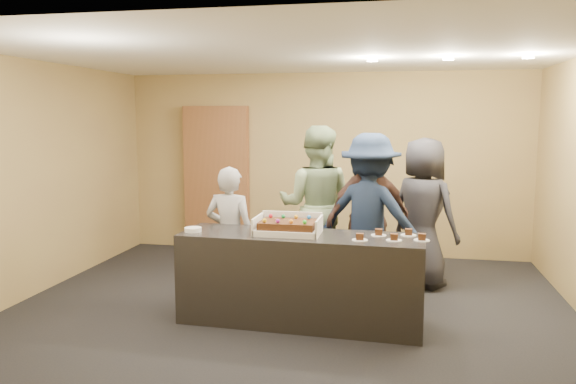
% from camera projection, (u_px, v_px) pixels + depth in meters
% --- Properties ---
extents(room, '(6.04, 6.00, 2.70)m').
position_uv_depth(room, '(292.00, 183.00, 5.97)').
color(room, black).
rests_on(room, ground).
extents(serving_counter, '(2.43, 0.80, 0.90)m').
position_uv_depth(serving_counter, '(301.00, 279.00, 5.60)').
color(serving_counter, black).
rests_on(serving_counter, floor).
extents(storage_cabinet, '(1.01, 0.15, 2.22)m').
position_uv_depth(storage_cabinet, '(217.00, 179.00, 8.66)').
color(storage_cabinet, brown).
rests_on(storage_cabinet, floor).
extents(cake_box, '(0.64, 0.44, 0.19)m').
position_uv_depth(cake_box, '(289.00, 229.00, 5.58)').
color(cake_box, white).
rests_on(cake_box, serving_counter).
extents(sheet_cake, '(0.55, 0.38, 0.11)m').
position_uv_depth(sheet_cake, '(288.00, 224.00, 5.55)').
color(sheet_cake, '#38180C').
rests_on(sheet_cake, cake_box).
extents(plate_stack, '(0.17, 0.17, 0.04)m').
position_uv_depth(plate_stack, '(193.00, 230.00, 5.67)').
color(plate_stack, white).
rests_on(plate_stack, serving_counter).
extents(slice_a, '(0.15, 0.15, 0.07)m').
position_uv_depth(slice_a, '(360.00, 238.00, 5.26)').
color(slice_a, white).
rests_on(slice_a, serving_counter).
extents(slice_b, '(0.15, 0.15, 0.07)m').
position_uv_depth(slice_b, '(379.00, 233.00, 5.47)').
color(slice_b, white).
rests_on(slice_b, serving_counter).
extents(slice_c, '(0.15, 0.15, 0.07)m').
position_uv_depth(slice_c, '(394.00, 238.00, 5.25)').
color(slice_c, white).
rests_on(slice_c, serving_counter).
extents(slice_d, '(0.15, 0.15, 0.07)m').
position_uv_depth(slice_d, '(409.00, 233.00, 5.48)').
color(slice_d, white).
rests_on(slice_d, serving_counter).
extents(slice_e, '(0.15, 0.15, 0.07)m').
position_uv_depth(slice_e, '(422.00, 238.00, 5.25)').
color(slice_e, white).
rests_on(slice_e, serving_counter).
extents(person_server_grey, '(0.58, 0.40, 1.52)m').
position_uv_depth(person_server_grey, '(230.00, 235.00, 6.16)').
color(person_server_grey, '#9A9B9F').
rests_on(person_server_grey, floor).
extents(person_sage_man, '(0.97, 0.77, 1.95)m').
position_uv_depth(person_sage_man, '(316.00, 206.00, 6.87)').
color(person_sage_man, gray).
rests_on(person_sage_man, floor).
extents(person_navy_man, '(1.35, 1.00, 1.88)m').
position_uv_depth(person_navy_man, '(370.00, 217.00, 6.31)').
color(person_navy_man, '#17243D').
rests_on(person_navy_man, floor).
extents(person_brown_extra, '(1.11, 0.90, 1.77)m').
position_uv_depth(person_brown_extra, '(368.00, 218.00, 6.49)').
color(person_brown_extra, brown).
rests_on(person_brown_extra, floor).
extents(person_dark_suit, '(1.06, 0.98, 1.81)m').
position_uv_depth(person_dark_suit, '(423.00, 213.00, 6.77)').
color(person_dark_suit, '#26262B').
rests_on(person_dark_suit, floor).
extents(ceiling_spotlights, '(1.72, 0.12, 0.03)m').
position_uv_depth(ceiling_spotlights, '(448.00, 58.00, 5.97)').
color(ceiling_spotlights, '#FFEAC6').
rests_on(ceiling_spotlights, ceiling).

